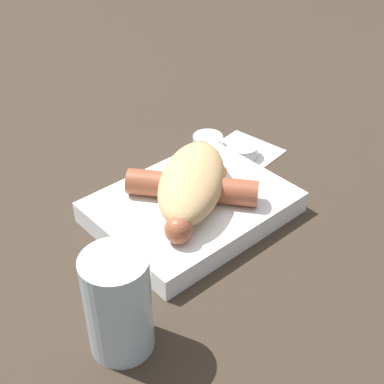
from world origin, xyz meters
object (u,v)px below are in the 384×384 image
(food_tray, at_px, (192,207))
(condiment_cup_far, at_px, (208,142))
(condiment_cup_near, at_px, (242,152))
(drink_glass, at_px, (118,304))
(sausage, at_px, (191,188))
(bread_roll, at_px, (193,180))

(food_tray, bearing_deg, condiment_cup_far, 40.06)
(food_tray, height_order, condiment_cup_near, food_tray)
(drink_glass, bearing_deg, sausage, 29.62)
(bread_roll, bearing_deg, food_tray, -157.68)
(bread_roll, height_order, sausage, bread_roll)
(food_tray, bearing_deg, bread_roll, 22.32)
(condiment_cup_near, height_order, drink_glass, drink_glass)
(condiment_cup_far, distance_m, drink_glass, 0.41)
(sausage, height_order, drink_glass, drink_glass)
(drink_glass, bearing_deg, food_tray, 29.40)
(food_tray, relative_size, sausage, 1.47)
(condiment_cup_near, bearing_deg, bread_roll, -159.96)
(condiment_cup_far, height_order, drink_glass, drink_glass)
(food_tray, distance_m, sausage, 0.03)
(bread_roll, bearing_deg, condiment_cup_near, 20.04)
(food_tray, distance_m, drink_glass, 0.23)
(condiment_cup_near, bearing_deg, food_tray, -159.93)
(food_tray, distance_m, condiment_cup_far, 0.18)
(food_tray, relative_size, condiment_cup_near, 5.16)
(condiment_cup_near, bearing_deg, condiment_cup_far, 110.07)
(food_tray, height_order, bread_roll, bread_roll)
(condiment_cup_far, relative_size, drink_glass, 0.41)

